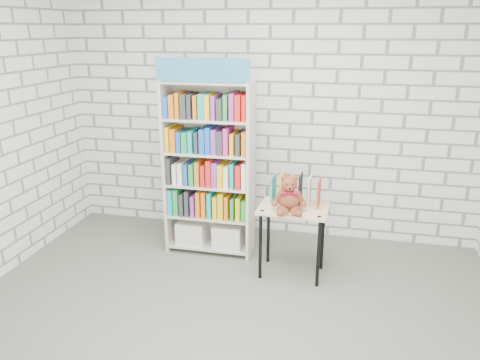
# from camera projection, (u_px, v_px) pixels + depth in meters

# --- Properties ---
(ground) EXTENTS (4.50, 4.50, 0.00)m
(ground) POSITION_uv_depth(u_px,v_px,m) (222.00, 332.00, 3.60)
(ground) COLOR #535B4D
(ground) RESTS_ON ground
(room_shell) EXTENTS (4.52, 4.02, 2.81)m
(room_shell) POSITION_uv_depth(u_px,v_px,m) (219.00, 100.00, 3.04)
(room_shell) COLOR silver
(room_shell) RESTS_ON ground
(bookshelf) EXTENTS (0.88, 0.34, 1.98)m
(bookshelf) POSITION_uv_depth(u_px,v_px,m) (209.00, 167.00, 4.68)
(bookshelf) COLOR beige
(bookshelf) RESTS_ON ground
(display_table) EXTENTS (0.65, 0.46, 0.67)m
(display_table) POSITION_uv_depth(u_px,v_px,m) (293.00, 217.00, 4.29)
(display_table) COLOR #D2B57E
(display_table) RESTS_ON ground
(table_books) EXTENTS (0.45, 0.21, 0.26)m
(table_books) POSITION_uv_depth(u_px,v_px,m) (296.00, 190.00, 4.31)
(table_books) COLOR teal
(table_books) RESTS_ON display_table
(teddy_bear) EXTENTS (0.30, 0.29, 0.33)m
(teddy_bear) POSITION_uv_depth(u_px,v_px,m) (289.00, 197.00, 4.14)
(teddy_bear) COLOR brown
(teddy_bear) RESTS_ON display_table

